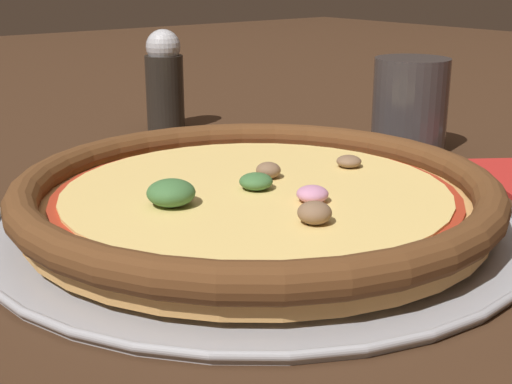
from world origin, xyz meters
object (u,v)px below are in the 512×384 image
at_px(pizza, 256,194).
at_px(drinking_cup, 410,106).
at_px(pepper_shaker, 165,81).
at_px(pizza_tray, 256,220).

relative_size(pizza, drinking_cup, 3.69).
height_order(drinking_cup, pepper_shaker, pepper_shaker).
xyz_separation_m(pizza, drinking_cup, (-0.25, -0.07, 0.02)).
bearing_deg(pizza_tray, drinking_cup, -163.94).
height_order(pizza, pepper_shaker, pepper_shaker).
height_order(pizza_tray, drinking_cup, drinking_cup).
bearing_deg(drinking_cup, pizza, 16.08).
relative_size(drinking_cup, pepper_shaker, 0.83).
bearing_deg(pizza, drinking_cup, -163.92).
bearing_deg(pizza_tray, pepper_shaker, -110.41).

